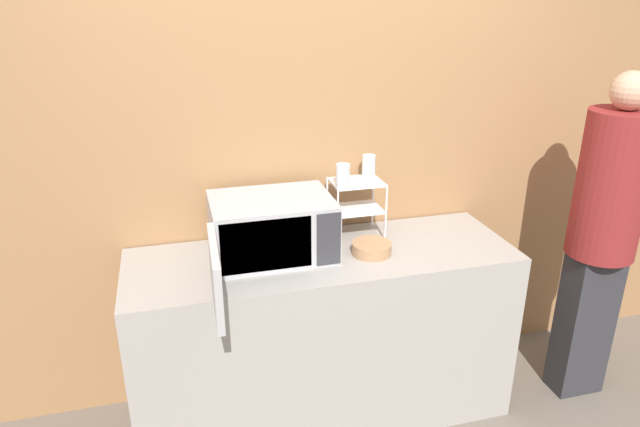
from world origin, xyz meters
TOP-DOWN VIEW (x-y plane):
  - wall_back at (0.00, 0.68)m, footprint 8.00×0.06m
  - counter at (0.00, 0.32)m, footprint 1.91×0.64m
  - microwave at (-0.25, 0.36)m, footprint 0.62×0.87m
  - dish_rack at (0.22, 0.49)m, footprint 0.27×0.20m
  - glass_front_left at (0.13, 0.43)m, footprint 0.07×0.07m
  - glass_back_right at (0.31, 0.55)m, footprint 0.07×0.07m
  - bowl at (0.23, 0.26)m, footprint 0.19×0.19m
  - person at (1.44, 0.11)m, footprint 0.34×0.34m

SIDE VIEW (x-z plane):
  - counter at x=0.00m, z-range 0.00..0.94m
  - bowl at x=0.23m, z-range 0.94..0.99m
  - person at x=1.44m, z-range 0.12..1.91m
  - microwave at x=-0.25m, z-range 0.94..1.23m
  - dish_rack at x=0.22m, z-range 1.00..1.31m
  - glass_front_left at x=0.13m, z-range 1.24..1.35m
  - glass_back_right at x=0.31m, z-range 1.24..1.35m
  - wall_back at x=0.00m, z-range 0.00..2.60m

